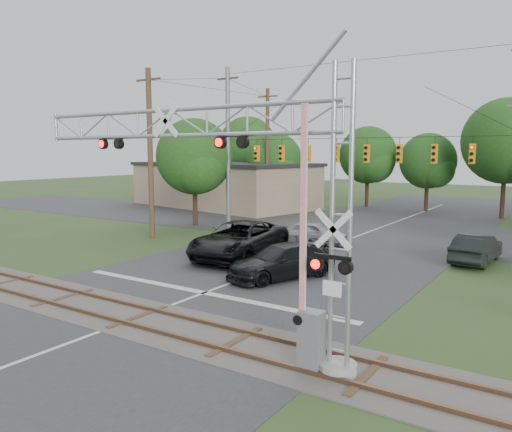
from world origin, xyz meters
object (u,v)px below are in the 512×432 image
Objects in this scene: traffic_signal_span at (365,149)px; sedan_silver at (314,233)px; crossing_gantry at (227,181)px; car_dark at (281,261)px; commercial_building at (223,184)px; pickup_black at (239,240)px.

traffic_signal_span reaches higher than sedan_silver.
car_dark is (-2.73, 7.63, -3.98)m from crossing_gantry.
crossing_gantry is 2.23× the size of car_dark.
sedan_silver is 22.54m from commercial_building.
sedan_silver is (-5.09, 15.47, -4.01)m from crossing_gantry.
pickup_black is at bearing 151.41° from sedan_silver.
traffic_signal_span is 0.94× the size of commercial_building.
crossing_gantry is at bearing -80.23° from traffic_signal_span.
crossing_gantry is 9.03m from car_dark.
sedan_silver is at bearing 108.22° from crossing_gantry.
pickup_black is 5.61m from sedan_silver.
sedan_silver is (-2.36, 7.83, -0.03)m from car_dark.
pickup_black is (-3.56, -8.26, -4.73)m from traffic_signal_span.
car_dark is at bearing -87.69° from traffic_signal_span.
sedan_silver is (1.64, 5.36, -0.23)m from pickup_black.
sedan_silver is at bearing -123.65° from traffic_signal_span.
car_dark is 1.22× the size of sedan_silver.
car_dark is (4.00, -2.47, -0.21)m from pickup_black.
commercial_building is at bearing 127.20° from crossing_gantry.
car_dark reaches higher than sedan_silver.
sedan_silver is at bearing 130.81° from car_dark.
crossing_gantry is 18.66m from traffic_signal_span.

